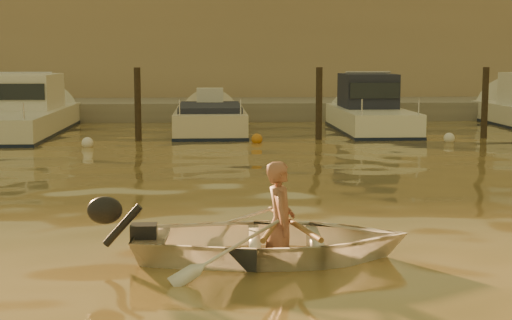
{
  "coord_description": "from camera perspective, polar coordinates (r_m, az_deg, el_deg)",
  "views": [
    {
      "loc": [
        1.74,
        -7.81,
        2.36
      ],
      "look_at": [
        2.46,
        4.06,
        0.75
      ],
      "focal_mm": 55.0,
      "sensor_mm": 36.0,
      "label": 1
    }
  ],
  "objects": [
    {
      "name": "ground_plane",
      "position": [
        8.34,
        -15.56,
        -9.01
      ],
      "size": [
        160.0,
        160.0,
        0.0
      ],
      "primitive_type": "plane",
      "color": "olive",
      "rests_on": "ground"
    },
    {
      "name": "dinghy",
      "position": [
        9.15,
        1.14,
        -5.87
      ],
      "size": [
        3.28,
        2.4,
        0.66
      ],
      "primitive_type": "imported",
      "rotation": [
        0.0,
        0.0,
        1.53
      ],
      "color": "silver",
      "rests_on": "ground_plane"
    },
    {
      "name": "person",
      "position": [
        9.11,
        1.77,
        -4.59
      ],
      "size": [
        0.36,
        0.54,
        1.44
      ],
      "primitive_type": "imported",
      "rotation": [
        0.0,
        0.0,
        1.53
      ],
      "color": "#99624C",
      "rests_on": "dinghy"
    },
    {
      "name": "outboard_motor",
      "position": [
        9.19,
        -8.29,
        -5.44
      ],
      "size": [
        0.91,
        0.43,
        0.7
      ],
      "primitive_type": null,
      "rotation": [
        0.0,
        0.0,
        -0.04
      ],
      "color": "black",
      "rests_on": "dinghy"
    },
    {
      "name": "oar_port",
      "position": [
        9.12,
        2.72,
        -4.58
      ],
      "size": [
        0.42,
        2.08,
        0.13
      ],
      "primitive_type": "cylinder",
      "rotation": [
        1.54,
        0.0,
        0.17
      ],
      "color": "brown",
      "rests_on": "dinghy"
    },
    {
      "name": "oar_starboard",
      "position": [
        9.1,
        1.46,
        -4.59
      ],
      "size": [
        0.5,
        2.07,
        0.13
      ],
      "primitive_type": "cylinder",
      "rotation": [
        1.54,
        0.0,
        -0.21
      ],
      "color": "brown",
      "rests_on": "dinghy"
    },
    {
      "name": "moored_boat_2",
      "position": [
        24.54,
        -16.92,
        3.32
      ],
      "size": [
        2.51,
        8.32,
        1.75
      ],
      "primitive_type": null,
      "color": "silver",
      "rests_on": "ground_plane"
    },
    {
      "name": "moored_boat_3",
      "position": [
        23.9,
        -3.35,
        2.57
      ],
      "size": [
        2.08,
        5.99,
        0.95
      ],
      "primitive_type": null,
      "color": "beige",
      "rests_on": "ground_plane"
    },
    {
      "name": "moored_boat_4",
      "position": [
        24.38,
        8.35,
        3.55
      ],
      "size": [
        1.98,
        6.19,
        1.75
      ],
      "primitive_type": null,
      "color": "white",
      "rests_on": "ground_plane"
    },
    {
      "name": "piling_2",
      "position": [
        21.74,
        -8.59,
        3.77
      ],
      "size": [
        0.18,
        0.18,
        2.2
      ],
      "primitive_type": "cylinder",
      "color": "#2D2319",
      "rests_on": "ground_plane"
    },
    {
      "name": "piling_3",
      "position": [
        21.87,
        4.6,
        3.86
      ],
      "size": [
        0.18,
        0.18,
        2.2
      ],
      "primitive_type": "cylinder",
      "color": "#2D2319",
      "rests_on": "ground_plane"
    },
    {
      "name": "piling_4",
      "position": [
        23.0,
        16.3,
        3.76
      ],
      "size": [
        0.18,
        0.18,
        2.2
      ],
      "primitive_type": "cylinder",
      "color": "#2D2319",
      "rests_on": "ground_plane"
    },
    {
      "name": "fender_c",
      "position": [
        20.55,
        -12.16,
        1.22
      ],
      "size": [
        0.3,
        0.3,
        0.3
      ],
      "primitive_type": "sphere",
      "color": "white",
      "rests_on": "ground_plane"
    },
    {
      "name": "fender_d",
      "position": [
        20.98,
        0.07,
        1.53
      ],
      "size": [
        0.3,
        0.3,
        0.3
      ],
      "primitive_type": "sphere",
      "color": "#C57117",
      "rests_on": "ground_plane"
    },
    {
      "name": "fender_e",
      "position": [
        21.86,
        13.87,
        1.55
      ],
      "size": [
        0.3,
        0.3,
        0.3
      ],
      "primitive_type": "sphere",
      "color": "silver",
      "rests_on": "ground_plane"
    },
    {
      "name": "quay",
      "position": [
        29.44,
        -6.85,
        3.35
      ],
      "size": [
        52.0,
        4.0,
        1.0
      ],
      "primitive_type": "cube",
      "color": "gray",
      "rests_on": "ground_plane"
    },
    {
      "name": "waterfront_building",
      "position": [
        34.85,
        -6.38,
        7.72
      ],
      "size": [
        46.0,
        7.0,
        4.8
      ],
      "primitive_type": "cube",
      "color": "#9E8466",
      "rests_on": "quay"
    }
  ]
}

